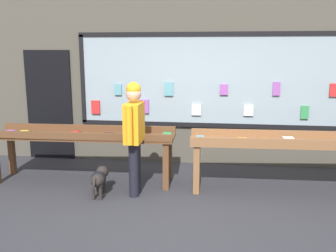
% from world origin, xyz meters
% --- Properties ---
extents(ground_plane, '(40.00, 40.00, 0.00)m').
position_xyz_m(ground_plane, '(0.00, 0.00, 0.00)').
color(ground_plane, '#2D2D33').
extents(shopfront_facade, '(7.71, 0.29, 3.31)m').
position_xyz_m(shopfront_facade, '(-0.00, 2.39, 1.64)').
color(shopfront_facade, '#4C473D').
rests_on(shopfront_facade, ground_plane).
extents(display_table_left, '(2.94, 0.77, 0.87)m').
position_xyz_m(display_table_left, '(-1.59, 1.06, 0.71)').
color(display_table_left, brown).
rests_on(display_table_left, ground_plane).
extents(display_table_right, '(2.94, 0.76, 0.87)m').
position_xyz_m(display_table_right, '(1.59, 1.06, 0.71)').
color(display_table_right, brown).
rests_on(display_table_right, ground_plane).
extents(person_browsing, '(0.23, 0.66, 1.66)m').
position_xyz_m(person_browsing, '(-0.65, 0.61, 0.97)').
color(person_browsing, black).
rests_on(person_browsing, ground_plane).
extents(small_dog, '(0.22, 0.57, 0.40)m').
position_xyz_m(small_dog, '(-1.15, 0.48, 0.27)').
color(small_dog, black).
rests_on(small_dog, ground_plane).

